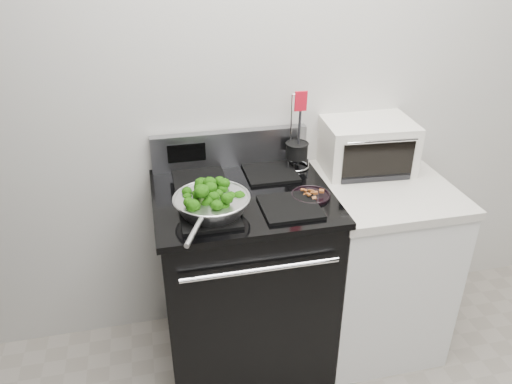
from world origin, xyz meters
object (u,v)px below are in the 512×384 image
object	(u,v)px
gas_range	(244,277)
utensil_holder	(297,154)
toaster_oven	(366,145)
bacon_plate	(311,193)
skillet	(212,203)

from	to	relation	value
gas_range	utensil_holder	distance (m)	0.65
utensil_holder	toaster_oven	world-z (taller)	utensil_holder
bacon_plate	toaster_oven	bearing A→B (deg)	36.87
gas_range	utensil_holder	xyz separation A→B (m)	(0.31, 0.21, 0.53)
bacon_plate	toaster_oven	size ratio (longest dim) A/B	0.38
gas_range	bacon_plate	bearing A→B (deg)	-18.21
bacon_plate	toaster_oven	world-z (taller)	toaster_oven
bacon_plate	gas_range	bearing A→B (deg)	161.79
skillet	utensil_holder	size ratio (longest dim) A/B	1.24
skillet	bacon_plate	xyz separation A→B (m)	(0.44, 0.05, -0.03)
gas_range	utensil_holder	bearing A→B (deg)	33.67
bacon_plate	utensil_holder	distance (m)	0.31
skillet	utensil_holder	bearing A→B (deg)	60.04
utensil_holder	bacon_plate	bearing A→B (deg)	-93.36
gas_range	toaster_oven	distance (m)	0.89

